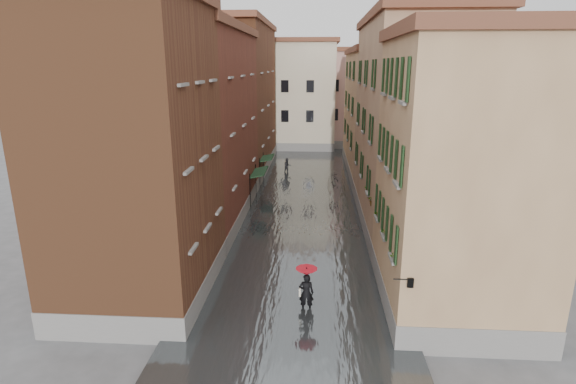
% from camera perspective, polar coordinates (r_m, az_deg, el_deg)
% --- Properties ---
extents(ground, '(120.00, 120.00, 0.00)m').
position_cam_1_polar(ground, '(23.30, 1.05, -10.86)').
color(ground, '#525254').
rests_on(ground, ground).
extents(floodwater, '(10.00, 60.00, 0.20)m').
position_cam_1_polar(floodwater, '(35.36, 2.06, -1.19)').
color(floodwater, '#454A4D').
rests_on(floodwater, ground).
extents(building_left_near, '(6.00, 8.00, 13.00)m').
position_cam_1_polar(building_left_near, '(20.78, -18.84, 3.98)').
color(building_left_near, brown).
rests_on(building_left_near, ground).
extents(building_left_mid, '(6.00, 14.00, 12.50)m').
position_cam_1_polar(building_left_mid, '(31.11, -11.17, 7.78)').
color(building_left_mid, brown).
rests_on(building_left_mid, ground).
extents(building_left_far, '(6.00, 16.00, 14.00)m').
position_cam_1_polar(building_left_far, '(45.61, -6.41, 11.42)').
color(building_left_far, brown).
rests_on(building_left_far, ground).
extents(building_right_near, '(6.00, 8.00, 11.50)m').
position_cam_1_polar(building_right_near, '(20.30, 21.01, 1.32)').
color(building_right_near, '#9C7450').
rests_on(building_right_near, ground).
extents(building_right_mid, '(6.00, 14.00, 13.00)m').
position_cam_1_polar(building_right_mid, '(30.65, 15.27, 7.87)').
color(building_right_mid, tan).
rests_on(building_right_mid, ground).
extents(building_right_far, '(6.00, 16.00, 11.50)m').
position_cam_1_polar(building_right_far, '(45.44, 11.56, 9.60)').
color(building_right_far, '#9C7450').
rests_on(building_right_far, ground).
extents(building_end_cream, '(12.00, 9.00, 13.00)m').
position_cam_1_polar(building_end_cream, '(59.05, -0.08, 12.04)').
color(building_end_cream, beige).
rests_on(building_end_cream, ground).
extents(building_end_pink, '(10.00, 9.00, 12.00)m').
position_cam_1_polar(building_end_pink, '(61.16, 8.67, 11.52)').
color(building_end_pink, tan).
rests_on(building_end_pink, ground).
extents(awning_near, '(1.09, 3.25, 2.80)m').
position_cam_1_polar(awning_near, '(34.50, -3.72, 2.44)').
color(awning_near, '#15311B').
rests_on(awning_near, ground).
extents(awning_far, '(1.09, 2.73, 2.80)m').
position_cam_1_polar(awning_far, '(39.74, -2.73, 4.23)').
color(awning_far, '#15311B').
rests_on(awning_far, ground).
extents(wall_lantern, '(0.71, 0.22, 0.35)m').
position_cam_1_polar(wall_lantern, '(16.91, 15.18, -10.97)').
color(wall_lantern, black).
rests_on(wall_lantern, ground).
extents(window_planters, '(0.59, 10.93, 0.84)m').
position_cam_1_polar(window_planters, '(22.76, 11.60, -2.29)').
color(window_planters, maroon).
rests_on(window_planters, ground).
extents(pedestrian_main, '(0.96, 0.96, 2.06)m').
position_cam_1_polar(pedestrian_main, '(19.89, 2.34, -11.82)').
color(pedestrian_main, black).
rests_on(pedestrian_main, ground).
extents(pedestrian_far, '(0.93, 0.84, 1.57)m').
position_cam_1_polar(pedestrian_far, '(44.48, -0.09, 3.30)').
color(pedestrian_far, black).
rests_on(pedestrian_far, ground).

